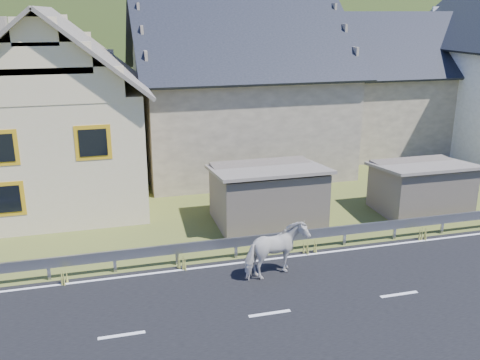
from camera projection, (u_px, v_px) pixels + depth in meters
name	position (u px, v px, depth m)	size (l,w,h in m)	color
ground	(399.00, 296.00, 15.71)	(160.00, 160.00, 0.00)	#434F1B
road	(399.00, 295.00, 15.70)	(60.00, 7.00, 0.04)	black
lane_markings	(399.00, 294.00, 15.70)	(60.00, 6.60, 0.01)	silver
guardrail	(345.00, 231.00, 18.93)	(28.10, 0.09, 0.75)	#93969B
shed_left	(267.00, 196.00, 20.87)	(4.30, 3.30, 2.40)	#706355
shed_right	(421.00, 188.00, 22.04)	(3.80, 2.90, 2.20)	#706355
house_cream	(52.00, 99.00, 22.96)	(7.80, 9.80, 8.30)	beige
house_stone_a	(237.00, 78.00, 27.86)	(10.80, 9.80, 8.90)	tan
house_stone_b	(388.00, 76.00, 32.29)	(9.80, 8.80, 8.10)	tan
mountain	(135.00, 93.00, 188.67)	(440.00, 280.00, 260.00)	#213816
horse	(276.00, 251.00, 16.55)	(2.04, 0.93, 1.72)	beige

